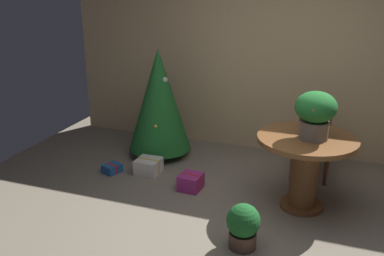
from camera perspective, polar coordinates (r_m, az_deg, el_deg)
name	(u,v)px	position (r m, az deg, el deg)	size (l,w,h in m)	color
ground_plane	(243,233)	(4.19, 6.68, -13.54)	(6.60, 6.60, 0.00)	#756B5B
back_wall_panel	(288,55)	(5.77, 12.44, 9.28)	(6.00, 0.10, 2.60)	tan
round_dining_table	(305,161)	(4.50, 14.59, -4.20)	(0.98, 0.98, 0.77)	brown
flower_vase	(315,112)	(4.30, 15.84, 2.01)	(0.40, 0.40, 0.47)	#665B51
wooden_chair_far	(313,134)	(5.30, 15.59, -0.74)	(0.42, 0.43, 0.90)	brown
holiday_tree	(159,100)	(5.60, -4.33, 3.68)	(0.81, 0.81, 1.41)	brown
gift_box_purple	(191,182)	(4.90, -0.17, -7.04)	(0.25, 0.27, 0.18)	#9E287A
gift_box_cream	(148,166)	(5.30, -5.71, -4.98)	(0.28, 0.27, 0.18)	silver
gift_box_blue	(112,168)	(5.39, -10.41, -5.23)	(0.24, 0.25, 0.10)	#1E569E
potted_plant	(243,225)	(3.89, 6.70, -12.51)	(0.30, 0.30, 0.41)	#4C382D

